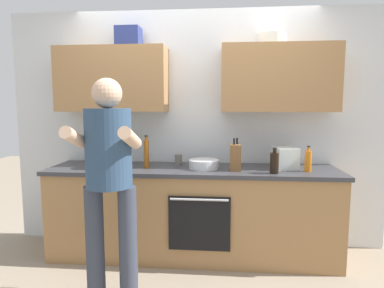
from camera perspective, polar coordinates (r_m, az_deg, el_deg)
The scene contains 15 objects.
ground_plane at distance 3.52m, azimuth 0.03°, elevation -18.72°, with size 12.00×12.00×0.00m, color gray.
back_wall_unit at distance 3.45m, azimuth 0.44°, elevation 6.36°, with size 4.00×0.38×2.50m.
counter at distance 3.35m, azimuth 0.04°, elevation -11.74°, with size 2.84×0.67×0.90m.
person_standing at distance 2.53m, azimuth -14.20°, elevation -4.86°, with size 0.49×0.45×1.71m.
bottle_water at distance 3.41m, azimuth -10.97°, elevation -2.00°, with size 0.06×0.06×0.26m.
bottle_juice at distance 3.24m, azimuth 19.51°, elevation -2.74°, with size 0.06×0.06×0.24m.
bottle_oil at distance 3.64m, azimuth -16.39°, elevation -1.29°, with size 0.06×0.06×0.29m.
bottle_syrup at distance 3.24m, azimuth -7.92°, elevation -1.63°, with size 0.05×0.05×0.32m.
bottle_soy at distance 3.06m, azimuth 14.10°, elevation -3.14°, with size 0.08×0.08×0.24m.
cup_coffee at distance 3.49m, azimuth -12.93°, elevation -2.78°, with size 0.07×0.07×0.09m, color white.
cup_stoneware at distance 3.43m, azimuth -2.37°, elevation -2.69°, with size 0.08×0.08×0.10m, color slate.
mixing_bowl at distance 3.21m, azimuth 2.09°, elevation -3.50°, with size 0.29×0.29×0.09m, color silver.
knife_block at distance 3.13m, azimuth 7.53°, elevation -2.30°, with size 0.10×0.14×0.31m.
potted_herb at distance 3.31m, azimuth -15.22°, elevation -1.19°, with size 0.19×0.19×0.30m.
grocery_bag_produce at distance 3.31m, azimuth 15.88°, elevation -2.38°, with size 0.20×0.21×0.21m, color silver.
Camera 1 is at (0.28, -3.16, 1.52)m, focal length 30.73 mm.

